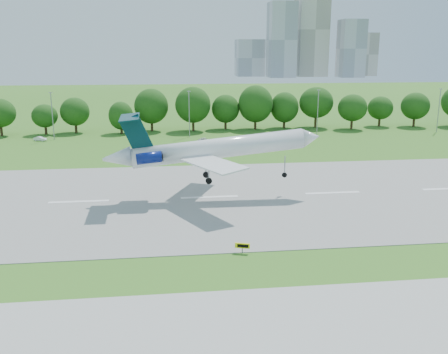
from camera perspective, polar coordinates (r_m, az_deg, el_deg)
ground at (r=60.82m, az=20.01°, el=-8.26°), size 600.00×600.00×0.00m
runway at (r=82.53m, az=12.30°, el=-1.80°), size 400.00×45.00×0.08m
tree_line at (r=145.20m, az=3.76°, el=7.81°), size 288.40×8.40×10.40m
light_poles at (r=134.96m, az=3.50°, el=7.39°), size 175.90×0.25×12.19m
skyline at (r=458.40m, az=9.45°, el=15.07°), size 127.00×52.00×80.00m
airliner at (r=76.42m, az=-1.88°, el=3.26°), size 33.82×24.57×10.66m
taxi_sign_left at (r=57.15m, az=2.11°, el=-7.87°), size 1.68×0.70×1.19m
service_vehicle_a at (r=136.09m, az=-20.28°, el=4.12°), size 3.44×2.10×1.07m
service_vehicle_b at (r=126.16m, az=-2.23°, el=4.27°), size 3.49×1.88×1.13m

